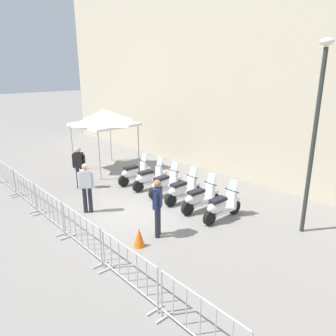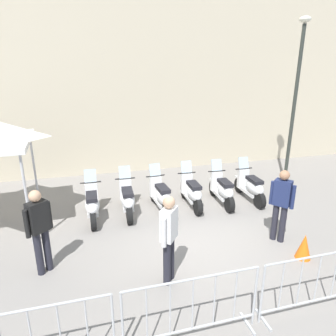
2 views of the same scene
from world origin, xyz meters
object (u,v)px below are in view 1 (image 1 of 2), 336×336
motorcycle_1 (149,178)px  barrier_segment_1 (25,190)px  motorcycle_4 (199,198)px  motorcycle_2 (165,184)px  motorcycle_5 (221,207)px  street_lamp (316,122)px  traffic_cone (139,237)px  barrier_segment_2 (49,209)px  officer_mid_plaza (79,165)px  motorcycle_3 (182,191)px  barrier_segment_5 (200,323)px  officer_by_barriers (158,205)px  barrier_segment_0 (6,176)px  motorcycle_0 (134,173)px  barrier_segment_4 (128,269)px  officer_near_row_end (86,185)px  canopy_tent (104,118)px  barrier_segment_3 (81,233)px

motorcycle_1 → barrier_segment_1: motorcycle_1 is taller
barrier_segment_1 → motorcycle_4: bearing=38.6°
motorcycle_2 → motorcycle_5: size_ratio=1.00×
street_lamp → traffic_cone: bearing=-125.7°
barrier_segment_2 → officer_mid_plaza: 3.22m
traffic_cone → motorcycle_3: bearing=111.2°
traffic_cone → barrier_segment_5: bearing=-24.5°
officer_by_barriers → motorcycle_1: bearing=140.8°
barrier_segment_5 → street_lamp: 6.18m
barrier_segment_0 → traffic_cone: 7.33m
motorcycle_0 → street_lamp: bearing=6.2°
motorcycle_3 → street_lamp: (4.08, 0.86, 2.86)m
motorcycle_0 → motorcycle_4: (3.74, -0.26, 0.00)m
barrier_segment_4 → motorcycle_5: bearing=97.3°
barrier_segment_0 → street_lamp: 11.54m
motorcycle_1 → officer_near_row_end: (0.16, -2.98, 0.53)m
motorcycle_4 → barrier_segment_5: bearing=-51.3°
canopy_tent → traffic_cone: 7.84m
officer_near_row_end → canopy_tent: canopy_tent is taller
motorcycle_4 → barrier_segment_1: (-4.88, -3.90, 0.07)m
motorcycle_2 → motorcycle_3: same height
motorcycle_5 → barrier_segment_2: (-3.70, -3.98, 0.07)m
motorcycle_1 → barrier_segment_1: bearing=-116.5°
traffic_cone → officer_mid_plaza: bearing=165.5°
barrier_segment_4 → officer_mid_plaza: (-6.35, 2.69, 0.46)m
street_lamp → canopy_tent: size_ratio=1.87×
motorcycle_1 → barrier_segment_0: 5.80m
barrier_segment_0 → officer_mid_plaza: (2.13, 2.10, 0.46)m
officer_by_barriers → traffic_cone: 1.04m
motorcycle_5 → barrier_segment_1: size_ratio=0.85×
motorcycle_2 → barrier_segment_5: 7.19m
barrier_segment_0 → canopy_tent: size_ratio=0.70×
motorcycle_1 → canopy_tent: canopy_tent is taller
barrier_segment_3 → barrier_segment_5: same height
motorcycle_0 → street_lamp: 7.50m
motorcycle_3 → motorcycle_0: bearing=177.6°
motorcycle_4 → barrier_segment_0: motorcycle_4 is taller
barrier_segment_4 → officer_near_row_end: 4.46m
motorcycle_1 → motorcycle_4: 2.82m
motorcycle_0 → barrier_segment_1: 4.31m
barrier_segment_5 → canopy_tent: 11.33m
canopy_tent → barrier_segment_1: bearing=-72.7°
motorcycle_1 → barrier_segment_5: bearing=-36.5°
motorcycle_1 → street_lamp: size_ratio=0.32×
barrier_segment_0 → officer_near_row_end: officer_near_row_end is taller
motorcycle_1 → motorcycle_3: size_ratio=1.00×
motorcycle_4 → officer_by_barriers: 2.29m
barrier_segment_1 → officer_by_barriers: (5.11, 1.68, 0.46)m
motorcycle_2 → barrier_segment_0: (-5.14, -3.93, 0.07)m
motorcycle_3 → barrier_segment_3: bearing=-86.1°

